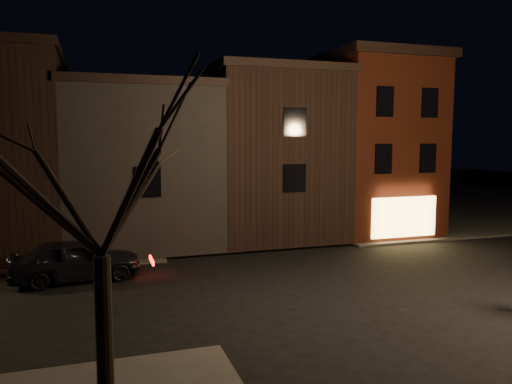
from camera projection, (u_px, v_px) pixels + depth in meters
ground at (312, 282)px, 19.80m from camera, size 120.00×120.00×0.00m
sidewalk_far_right at (422, 201)px, 44.88m from camera, size 30.00×30.00×0.12m
corner_building at (367, 143)px, 30.65m from camera, size 6.50×8.50×10.50m
row_building_a at (262, 153)px, 29.67m from camera, size 7.30×10.30×9.40m
row_building_b at (138, 163)px, 27.47m from camera, size 7.80×10.30×8.40m
bare_tree_left at (98, 151)px, 10.12m from camera, size 5.60×5.60×7.50m
parked_car_a at (76, 260)px, 19.97m from camera, size 5.17×2.45×1.71m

